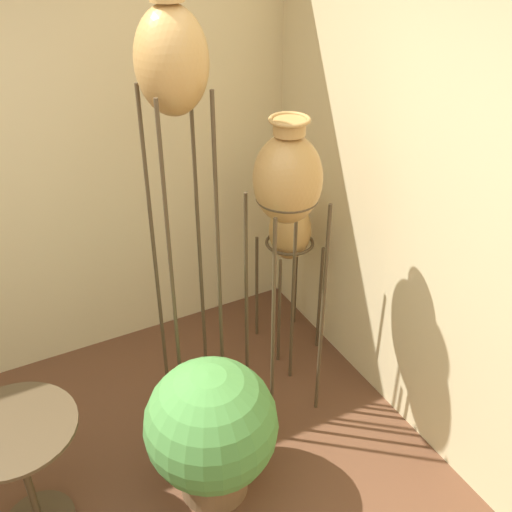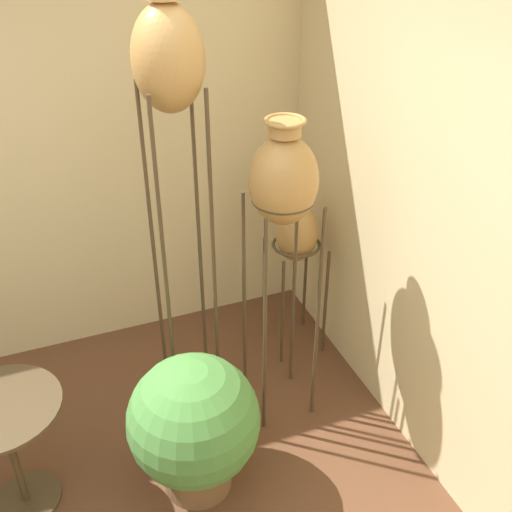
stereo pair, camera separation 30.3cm
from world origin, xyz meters
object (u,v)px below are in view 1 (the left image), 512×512
Objects in this scene: vase_stand_medium at (288,183)px; side_table at (20,455)px; vase_stand_tall at (172,73)px; vase_stand_short at (290,233)px; potted_plant at (211,429)px.

side_table is at bearing -173.53° from vase_stand_medium.
vase_stand_short is at bearing 17.96° from vase_stand_tall.
vase_stand_short reaches higher than potted_plant.
side_table is 0.86m from potted_plant.
vase_stand_tall is at bearing 75.89° from potted_plant.
side_table is (-1.44, -0.16, -0.93)m from vase_stand_medium.
vase_stand_tall reaches higher than vase_stand_short.
vase_stand_short is at bearing 56.51° from vase_stand_medium.
potted_plant is (-0.91, -0.84, -0.41)m from vase_stand_short.
potted_plant is (-0.15, -0.59, -1.52)m from vase_stand_tall.
vase_stand_short reaches higher than side_table.
side_table is 0.84× the size of potted_plant.
potted_plant is at bearing -14.27° from side_table.
side_table is (-0.98, -0.38, -1.46)m from vase_stand_tall.
vase_stand_tall is 1.32× the size of vase_stand_medium.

